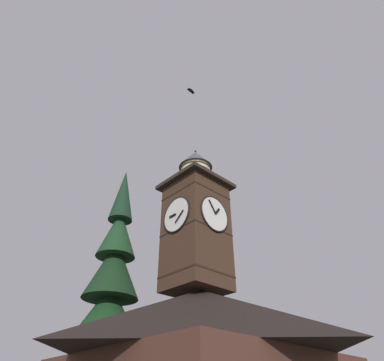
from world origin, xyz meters
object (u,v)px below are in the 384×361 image
Objects in this scene: pine_tree_behind at (108,310)px; moon at (96,331)px; flying_bird_high at (191,91)px; clock_tower at (196,221)px.

pine_tree_behind is 32.63m from moon.
flying_bird_high is (0.29, 7.72, 13.06)m from pine_tree_behind.
pine_tree_behind is at bearing -92.17° from flying_bird_high.
moon is at bearing -110.37° from clock_tower.
clock_tower is at bearing 69.63° from moon.
flying_bird_high reaches higher than pine_tree_behind.
clock_tower is 17.37× the size of flying_bird_high.
flying_bird_high is (15.21, 36.40, 8.65)m from moon.
pine_tree_behind reaches higher than moon.
clock_tower reaches higher than pine_tree_behind.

